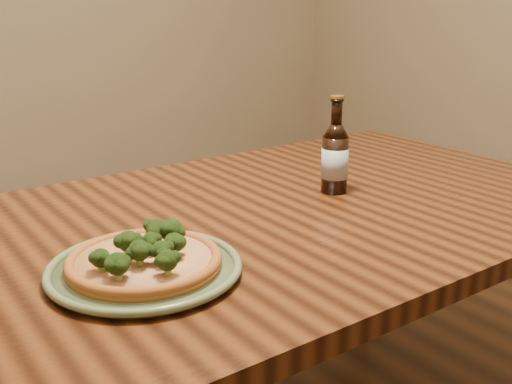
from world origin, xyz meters
TOP-DOWN VIEW (x-y plane):
  - table at (0.00, 0.10)m, footprint 1.60×0.90m
  - plate at (-0.34, -0.04)m, footprint 0.32×0.32m
  - pizza at (-0.34, -0.04)m, footprint 0.25×0.25m
  - beer_bottle at (0.22, 0.11)m, footprint 0.06×0.06m

SIDE VIEW (x-z plane):
  - table at x=0.00m, z-range 0.28..1.03m
  - plate at x=-0.34m, z-range 0.75..0.77m
  - pizza at x=-0.34m, z-range 0.74..0.81m
  - beer_bottle at x=0.22m, z-range 0.72..0.95m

